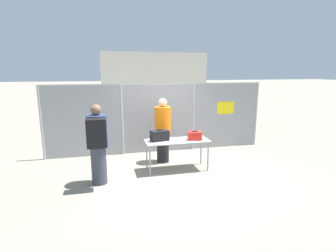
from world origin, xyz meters
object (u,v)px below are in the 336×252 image
at_px(suitcase_black, 160,136).
at_px(inspection_table, 177,143).
at_px(utility_trailer, 170,128).
at_px(traveler_hooded, 98,142).
at_px(suitcase_red, 195,136).
at_px(security_worker_near, 163,130).

bearing_deg(suitcase_black, inspection_table, -8.13).
bearing_deg(inspection_table, utility_trailer, 79.48).
xyz_separation_m(inspection_table, traveler_hooded, (-1.95, -0.46, 0.28)).
height_order(suitcase_red, security_worker_near, security_worker_near).
bearing_deg(traveler_hooded, utility_trailer, 55.28).
distance_m(suitcase_black, utility_trailer, 3.37).
bearing_deg(suitcase_black, suitcase_red, -7.29).
height_order(security_worker_near, utility_trailer, security_worker_near).
bearing_deg(security_worker_near, suitcase_red, 141.51).
bearing_deg(traveler_hooded, suitcase_black, 19.06).
height_order(suitcase_black, traveler_hooded, traveler_hooded).
distance_m(traveler_hooded, utility_trailer, 4.52).
relative_size(inspection_table, suitcase_black, 3.36).
bearing_deg(utility_trailer, traveler_hooded, -124.71).
bearing_deg(traveler_hooded, security_worker_near, 33.61).
distance_m(security_worker_near, utility_trailer, 2.72).
bearing_deg(suitcase_red, inspection_table, 173.53).
relative_size(suitcase_red, traveler_hooded, 0.20).
distance_m(traveler_hooded, security_worker_near, 2.08).
bearing_deg(traveler_hooded, suitcase_red, 9.59).
distance_m(suitcase_red, traveler_hooded, 2.44).
relative_size(suitcase_black, utility_trailer, 0.14).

